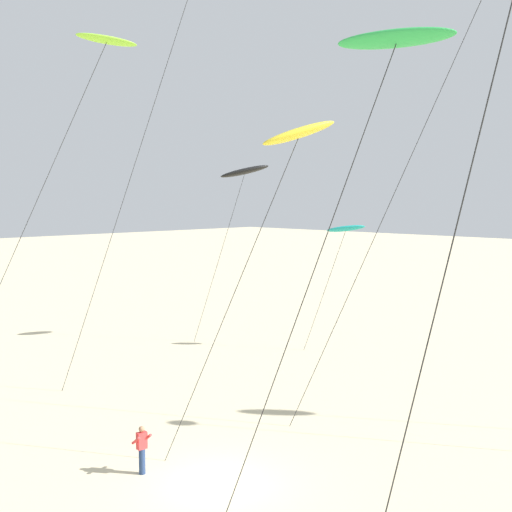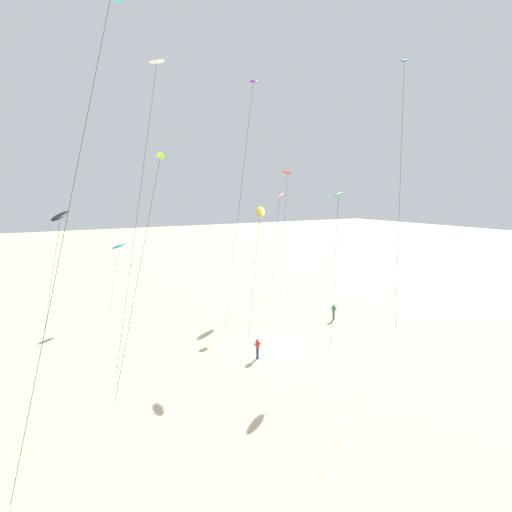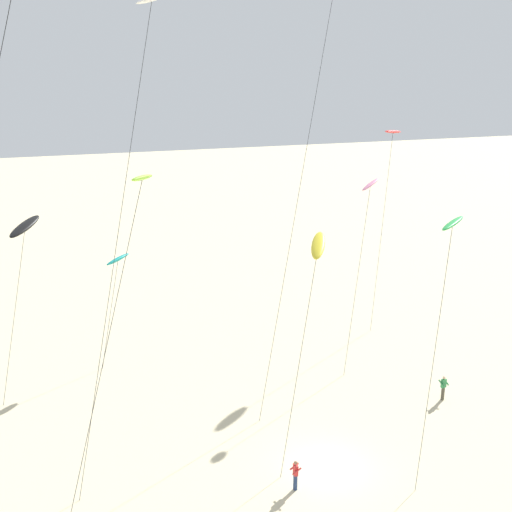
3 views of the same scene
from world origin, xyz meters
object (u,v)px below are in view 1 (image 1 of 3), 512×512
Objects in this scene: kite_teal at (346,229)px; kite_flyer_nearest at (142,448)px; kite_green at (395,44)px; kite_lime at (104,46)px; kite_yellow at (298,135)px; kite_black at (245,172)px.

kite_flyer_nearest is (5.95, -19.18, -6.56)m from kite_teal.
kite_teal is (-14.94, 18.08, -5.54)m from kite_green.
kite_teal is (0.71, 16.15, -8.33)m from kite_lime.
kite_yellow is at bearing -58.62° from kite_teal.
kite_black is 7.49m from kite_teal.
kite_lime is 9.80× the size of kite_flyer_nearest.
kite_green is at bearing -29.77° from kite_yellow.
kite_green is at bearing 6.95° from kite_flyer_nearest.
kite_yellow reaches higher than kite_teal.
kite_flyer_nearest is at bearing -54.03° from kite_black.
kite_green reaches higher than kite_flyer_nearest.
kite_teal is at bearing 107.22° from kite_flyer_nearest.
kite_teal is at bearing 129.56° from kite_green.
kite_flyer_nearest is (-8.99, -1.10, -12.10)m from kite_green.
kite_lime is 1.22× the size of kite_green.
kite_flyer_nearest is at bearing -123.41° from kite_yellow.
kite_lime reaches higher than kite_yellow.
kite_black is 22.75m from kite_flyer_nearest.
kite_lime is at bearing 155.50° from kite_flyer_nearest.
kite_green is 26.09m from kite_black.
kite_lime is 15.24m from kite_black.
kite_black is at bearing 125.97° from kite_flyer_nearest.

